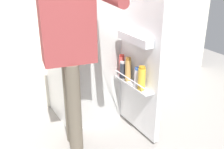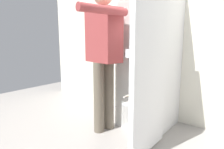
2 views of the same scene
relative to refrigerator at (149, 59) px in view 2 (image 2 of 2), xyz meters
The scene contains 4 objects.
ground_plane 0.98m from the refrigerator, 92.95° to the right, with size 5.97×5.97×0.00m, color gray.
kitchen_wall 0.57m from the refrigerator, 93.67° to the left, with size 4.40×0.10×2.49m, color silver.
refrigerator is the anchor object (origin of this frame).
person 0.57m from the refrigerator, 127.67° to the right, with size 0.55×0.78×1.66m.
Camera 2 is at (1.16, -1.63, 1.08)m, focal length 31.57 mm.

